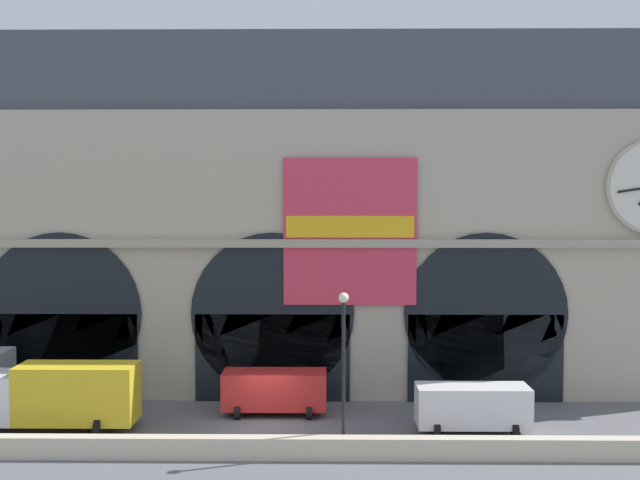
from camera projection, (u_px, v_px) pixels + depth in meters
The scene contains 7 objects.
ground_plane at pixel (265, 428), 37.82m from camera, with size 200.00×200.00×0.00m, color slate.
quay_parapet_wall at pixel (257, 448), 33.32m from camera, with size 90.00×0.70×0.92m, color beige.
station_building at pixel (276, 220), 44.94m from camera, with size 47.77×5.68×19.89m.
box_truck_midwest at pixel (58, 395), 37.29m from camera, with size 7.50×2.91×3.12m.
van_center at pixel (275, 390), 40.06m from camera, with size 5.20×2.48×2.20m.
van_mideast at pixel (473, 406), 36.95m from camera, with size 5.20×2.48×2.20m.
street_lamp_quayside at pixel (344, 351), 33.87m from camera, with size 0.44×0.44×6.90m.
Camera 1 is at (3.06, -37.25, 10.93)m, focal length 44.74 mm.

